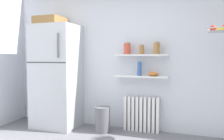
{
  "coord_description": "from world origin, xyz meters",
  "views": [
    {
      "loc": [
        1.08,
        -1.82,
        1.25
      ],
      "look_at": [
        -0.13,
        1.6,
        1.05
      ],
      "focal_mm": 36.28,
      "sensor_mm": 36.0,
      "label": 1
    }
  ],
  "objects_px": {
    "storage_jar_0": "(127,48)",
    "storage_jar_2": "(157,48)",
    "shelf_bowl": "(153,74)",
    "hanging_fruit_basket": "(220,29)",
    "refrigerator": "(56,74)",
    "storage_jar_1": "(142,49)",
    "radiator": "(141,114)",
    "trash_bin": "(103,120)",
    "vase": "(139,69)"
  },
  "relations": [
    {
      "from": "storage_jar_0",
      "to": "storage_jar_2",
      "type": "height_order",
      "value": "storage_jar_2"
    },
    {
      "from": "shelf_bowl",
      "to": "storage_jar_0",
      "type": "bearing_deg",
      "value": -180.0
    },
    {
      "from": "shelf_bowl",
      "to": "hanging_fruit_basket",
      "type": "distance_m",
      "value": 1.18
    },
    {
      "from": "refrigerator",
      "to": "storage_jar_1",
      "type": "relative_size",
      "value": 11.79
    },
    {
      "from": "refrigerator",
      "to": "storage_jar_2",
      "type": "distance_m",
      "value": 1.83
    },
    {
      "from": "refrigerator",
      "to": "radiator",
      "type": "relative_size",
      "value": 3.3
    },
    {
      "from": "radiator",
      "to": "storage_jar_1",
      "type": "xyz_separation_m",
      "value": [
        0.0,
        -0.03,
        1.09
      ]
    },
    {
      "from": "radiator",
      "to": "shelf_bowl",
      "type": "height_order",
      "value": "shelf_bowl"
    },
    {
      "from": "storage_jar_1",
      "to": "storage_jar_2",
      "type": "xyz_separation_m",
      "value": [
        0.25,
        -0.0,
        0.02
      ]
    },
    {
      "from": "storage_jar_2",
      "to": "trash_bin",
      "type": "relative_size",
      "value": 0.49
    },
    {
      "from": "refrigerator",
      "to": "storage_jar_0",
      "type": "bearing_deg",
      "value": 9.41
    },
    {
      "from": "trash_bin",
      "to": "vase",
      "type": "bearing_deg",
      "value": 22.75
    },
    {
      "from": "vase",
      "to": "trash_bin",
      "type": "bearing_deg",
      "value": -157.25
    },
    {
      "from": "storage_jar_1",
      "to": "hanging_fruit_basket",
      "type": "xyz_separation_m",
      "value": [
        1.14,
        -0.29,
        0.26
      ]
    },
    {
      "from": "storage_jar_0",
      "to": "trash_bin",
      "type": "bearing_deg",
      "value": -146.09
    },
    {
      "from": "vase",
      "to": "trash_bin",
      "type": "relative_size",
      "value": 0.56
    },
    {
      "from": "refrigerator",
      "to": "storage_jar_0",
      "type": "distance_m",
      "value": 1.36
    },
    {
      "from": "radiator",
      "to": "storage_jar_0",
      "type": "bearing_deg",
      "value": -173.1
    },
    {
      "from": "vase",
      "to": "hanging_fruit_basket",
      "type": "height_order",
      "value": "hanging_fruit_basket"
    },
    {
      "from": "trash_bin",
      "to": "storage_jar_0",
      "type": "bearing_deg",
      "value": 33.91
    },
    {
      "from": "trash_bin",
      "to": "hanging_fruit_basket",
      "type": "height_order",
      "value": "hanging_fruit_basket"
    },
    {
      "from": "storage_jar_1",
      "to": "hanging_fruit_basket",
      "type": "relative_size",
      "value": 0.47
    },
    {
      "from": "storage_jar_2",
      "to": "vase",
      "type": "distance_m",
      "value": 0.44
    },
    {
      "from": "vase",
      "to": "storage_jar_2",
      "type": "bearing_deg",
      "value": 0.0
    },
    {
      "from": "radiator",
      "to": "storage_jar_2",
      "type": "height_order",
      "value": "storage_jar_2"
    },
    {
      "from": "refrigerator",
      "to": "storage_jar_1",
      "type": "bearing_deg",
      "value": 7.88
    },
    {
      "from": "refrigerator",
      "to": "shelf_bowl",
      "type": "xyz_separation_m",
      "value": [
        1.7,
        0.21,
        0.04
      ]
    },
    {
      "from": "refrigerator",
      "to": "storage_jar_1",
      "type": "xyz_separation_m",
      "value": [
        1.51,
        0.21,
        0.44
      ]
    },
    {
      "from": "refrigerator",
      "to": "storage_jar_2",
      "type": "relative_size",
      "value": 9.5
    },
    {
      "from": "storage_jar_1",
      "to": "shelf_bowl",
      "type": "height_order",
      "value": "storage_jar_1"
    },
    {
      "from": "refrigerator",
      "to": "storage_jar_2",
      "type": "bearing_deg",
      "value": 6.78
    },
    {
      "from": "vase",
      "to": "shelf_bowl",
      "type": "bearing_deg",
      "value": 0.0
    },
    {
      "from": "hanging_fruit_basket",
      "to": "storage_jar_2",
      "type": "bearing_deg",
      "value": 161.99
    },
    {
      "from": "radiator",
      "to": "trash_bin",
      "type": "relative_size",
      "value": 1.41
    },
    {
      "from": "radiator",
      "to": "hanging_fruit_basket",
      "type": "xyz_separation_m",
      "value": [
        1.14,
        -0.32,
        1.35
      ]
    },
    {
      "from": "storage_jar_0",
      "to": "storage_jar_1",
      "type": "height_order",
      "value": "storage_jar_0"
    },
    {
      "from": "trash_bin",
      "to": "hanging_fruit_basket",
      "type": "xyz_separation_m",
      "value": [
        1.74,
        -0.05,
        1.43
      ]
    },
    {
      "from": "storage_jar_2",
      "to": "shelf_bowl",
      "type": "bearing_deg",
      "value": 180.0
    },
    {
      "from": "shelf_bowl",
      "to": "storage_jar_1",
      "type": "bearing_deg",
      "value": 180.0
    },
    {
      "from": "storage_jar_1",
      "to": "trash_bin",
      "type": "relative_size",
      "value": 0.39
    },
    {
      "from": "storage_jar_1",
      "to": "storage_jar_0",
      "type": "bearing_deg",
      "value": -180.0
    },
    {
      "from": "shelf_bowl",
      "to": "hanging_fruit_basket",
      "type": "bearing_deg",
      "value": -17.1
    },
    {
      "from": "refrigerator",
      "to": "radiator",
      "type": "height_order",
      "value": "refrigerator"
    },
    {
      "from": "storage_jar_2",
      "to": "vase",
      "type": "height_order",
      "value": "storage_jar_2"
    },
    {
      "from": "storage_jar_0",
      "to": "vase",
      "type": "relative_size",
      "value": 0.86
    },
    {
      "from": "radiator",
      "to": "vase",
      "type": "xyz_separation_m",
      "value": [
        -0.03,
        -0.03,
        0.77
      ]
    },
    {
      "from": "radiator",
      "to": "shelf_bowl",
      "type": "relative_size",
      "value": 3.68
    },
    {
      "from": "radiator",
      "to": "storage_jar_1",
      "type": "relative_size",
      "value": 3.57
    },
    {
      "from": "radiator",
      "to": "refrigerator",
      "type": "bearing_deg",
      "value": -171.0
    },
    {
      "from": "radiator",
      "to": "storage_jar_1",
      "type": "distance_m",
      "value": 1.09
    }
  ]
}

